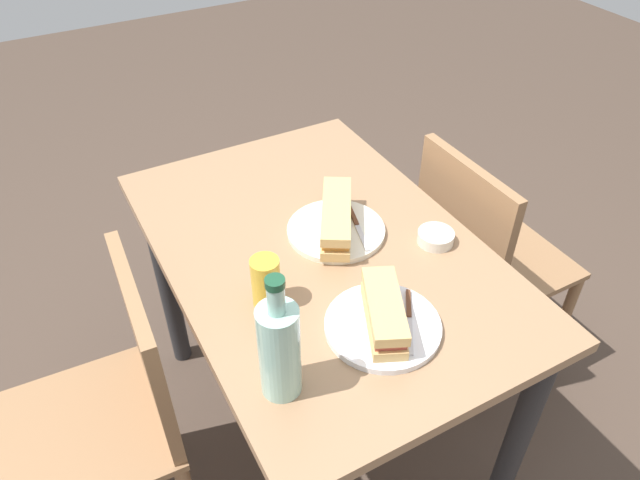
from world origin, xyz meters
TOP-DOWN VIEW (x-y plane):
  - ground_plane at (0.00, 0.00)m, footprint 8.00×8.00m
  - dining_table at (0.00, 0.00)m, footprint 1.09×0.73m
  - chair_far at (0.00, 0.56)m, footprint 0.40×0.40m
  - chair_near at (0.01, -0.56)m, footprint 0.42×0.42m
  - plate_near at (-0.03, 0.06)m, footprint 0.25×0.25m
  - baguette_sandwich_near at (-0.03, 0.06)m, footprint 0.26×0.19m
  - knife_near at (-0.01, 0.11)m, footprint 0.18×0.06m
  - plate_far at (0.30, -0.01)m, footprint 0.25×0.25m
  - baguette_sandwich_far at (0.30, -0.01)m, footprint 0.22×0.15m
  - knife_far at (0.31, 0.05)m, footprint 0.16×0.11m
  - water_bottle at (0.33, -0.26)m, footprint 0.08×0.08m
  - beer_glass at (0.11, -0.19)m, footprint 0.06×0.06m
  - olive_bowl at (0.12, 0.26)m, footprint 0.09×0.09m

SIDE VIEW (x-z plane):
  - ground_plane at x=0.00m, z-range 0.00..0.00m
  - chair_far at x=0.00m, z-range 0.06..0.91m
  - chair_near at x=0.01m, z-range 0.06..0.91m
  - dining_table at x=0.00m, z-range 0.25..1.00m
  - plate_near at x=-0.03m, z-range 0.76..0.77m
  - plate_far at x=0.30m, z-range 0.76..0.77m
  - olive_bowl at x=0.12m, z-range 0.76..0.79m
  - knife_near at x=-0.01m, z-range 0.77..0.78m
  - knife_far at x=0.31m, z-range 0.77..0.78m
  - baguette_sandwich_near at x=-0.03m, z-range 0.77..0.84m
  - baguette_sandwich_far at x=0.30m, z-range 0.77..0.84m
  - beer_glass at x=0.11m, z-range 0.76..0.88m
  - water_bottle at x=0.33m, z-range 0.73..1.01m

